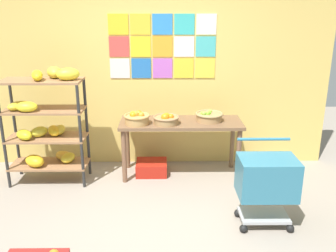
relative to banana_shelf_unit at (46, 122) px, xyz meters
name	(u,v)px	position (x,y,z in m)	size (l,w,h in m)	color
ground	(143,240)	(1.24, -1.30, -0.79)	(9.77, 9.77, 0.00)	gray
back_wall_with_art	(149,65)	(1.24, 0.62, 0.60)	(4.87, 0.07, 2.77)	#DBB85B
banana_shelf_unit	(46,122)	(0.00, 0.00, 0.00)	(0.96, 0.51, 1.45)	#282727
display_table	(181,129)	(1.66, 0.17, -0.15)	(1.55, 0.56, 0.73)	brown
fruit_basket_centre	(166,119)	(1.47, 0.06, 0.02)	(0.33, 0.33, 0.15)	#9F794A
fruit_basket_right	(209,116)	(2.01, 0.18, 0.01)	(0.35, 0.35, 0.14)	#A37C4E
fruit_basket_back_left	(137,118)	(1.10, 0.07, 0.03)	(0.32, 0.32, 0.17)	tan
produce_crate_under_table	(152,168)	(1.27, 0.19, -0.70)	(0.40, 0.35, 0.17)	#AB1F14
shopping_cart	(267,180)	(2.45, -1.03, -0.29)	(0.56, 0.43, 0.86)	black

